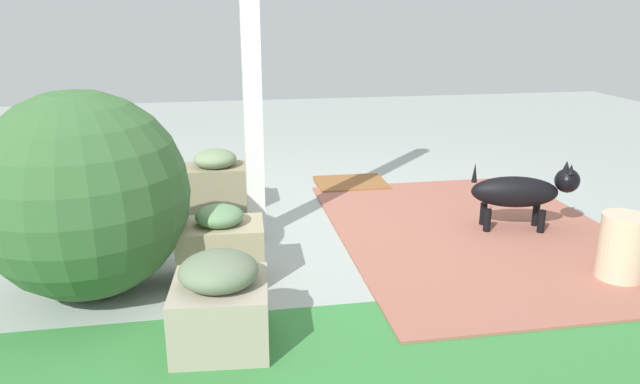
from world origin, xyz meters
name	(u,v)px	position (x,y,z in m)	size (l,w,h in m)	color
ground_plane	(318,233)	(0.00, 0.00, 0.00)	(12.00, 12.00, 0.00)	#97A09A
brick_path	(477,234)	(-1.02, 0.22, 0.01)	(1.80, 2.40, 0.02)	#9D5E4D
porch_pillar	(251,49)	(0.40, -0.06, 1.19)	(0.11, 0.11, 2.38)	white
stone_planter_nearest	(216,181)	(0.65, -0.63, 0.21)	(0.46, 0.34, 0.45)	gray
stone_planter_mid	(221,247)	(0.64, 0.59, 0.19)	(0.48, 0.34, 0.43)	tan
stone_planter_far	(220,303)	(0.65, 1.26, 0.20)	(0.45, 0.46, 0.43)	#A19681
round_shrub	(83,195)	(1.31, 0.61, 0.53)	(1.06, 1.06, 1.06)	#366131
terracotta_pot_broad	(54,210)	(1.66, -0.14, 0.22)	(0.35, 0.35, 0.37)	#AE6A42
dog	(522,191)	(-1.33, 0.19, 0.28)	(0.70, 0.32, 0.48)	black
ceramic_urn	(622,248)	(-1.50, 0.98, 0.19)	(0.25, 0.25, 0.38)	beige
doormat	(351,183)	(-0.47, -1.06, 0.01)	(0.58, 0.46, 0.03)	brown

